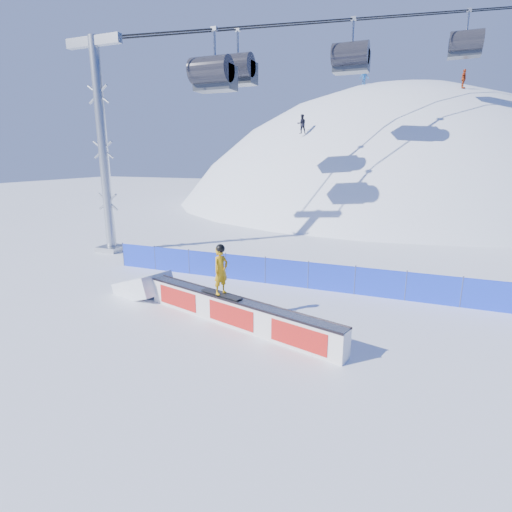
% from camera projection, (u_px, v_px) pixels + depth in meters
% --- Properties ---
extents(ground, '(160.00, 160.00, 0.00)m').
position_uv_depth(ground, '(302.00, 333.00, 13.11)').
color(ground, white).
rests_on(ground, ground).
extents(snow_hill, '(64.00, 64.00, 64.00)m').
position_uv_depth(snow_hill, '(380.00, 332.00, 55.26)').
color(snow_hill, white).
rests_on(snow_hill, ground).
extents(safety_fence, '(22.05, 0.05, 1.30)m').
position_uv_depth(safety_fence, '(331.00, 278.00, 17.01)').
color(safety_fence, blue).
rests_on(safety_fence, ground).
extents(chairlift, '(40.80, 41.70, 22.00)m').
position_uv_depth(chairlift, '(458.00, 12.00, 31.99)').
color(chairlift, '#999FA7').
rests_on(chairlift, ground).
extents(rail_box, '(8.04, 2.85, 0.98)m').
position_uv_depth(rail_box, '(236.00, 312.00, 13.56)').
color(rail_box, white).
rests_on(rail_box, ground).
extents(snow_ramp, '(2.72, 2.11, 1.50)m').
position_uv_depth(snow_ramp, '(144.00, 294.00, 16.76)').
color(snow_ramp, white).
rests_on(snow_ramp, ground).
extents(snowboarder, '(1.73, 0.78, 1.79)m').
position_uv_depth(snowboarder, '(221.00, 270.00, 13.62)').
color(snowboarder, black).
rests_on(snowboarder, rail_box).
extents(distant_skiers, '(21.70, 12.43, 7.99)m').
position_uv_depth(distant_skiers, '(406.00, 98.00, 37.00)').
color(distant_skiers, black).
rests_on(distant_skiers, ground).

